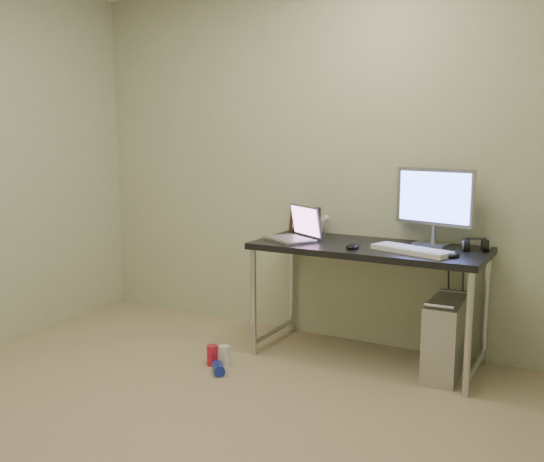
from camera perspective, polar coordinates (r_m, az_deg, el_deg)
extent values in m
plane|color=tan|center=(3.17, -11.67, -17.99)|extent=(3.50, 3.50, 0.00)
cube|color=beige|center=(4.31, 3.10, 6.58)|extent=(3.50, 0.02, 2.50)
cube|color=black|center=(3.85, 9.07, -1.61)|extent=(1.44, 0.63, 0.04)
cylinder|color=silver|center=(3.97, -1.77, -6.72)|extent=(0.04, 0.04, 0.71)
cylinder|color=silver|center=(4.44, 1.85, -5.04)|extent=(0.04, 0.04, 0.71)
cylinder|color=silver|center=(3.51, 17.99, -9.30)|extent=(0.04, 0.04, 0.71)
cylinder|color=silver|center=(4.03, 19.49, -7.01)|extent=(0.04, 0.04, 0.71)
cylinder|color=silver|center=(4.28, 0.14, -9.40)|extent=(0.04, 0.55, 0.04)
cylinder|color=silver|center=(3.86, 18.59, -11.99)|extent=(0.04, 0.55, 0.04)
cube|color=silver|center=(3.81, 15.93, -9.72)|extent=(0.21, 0.45, 0.46)
cylinder|color=#A4A5AB|center=(3.57, 15.43, -6.82)|extent=(0.16, 0.03, 0.02)
cylinder|color=#A4A5AB|center=(3.92, 16.69, -5.47)|extent=(0.16, 0.03, 0.02)
cylinder|color=black|center=(4.05, 16.28, -6.12)|extent=(0.01, 0.16, 0.69)
cylinder|color=black|center=(4.02, 17.47, -6.59)|extent=(0.02, 0.11, 0.71)
cylinder|color=red|center=(3.90, -5.64, -11.57)|extent=(0.08, 0.08, 0.13)
cylinder|color=white|center=(3.89, -4.51, -11.63)|extent=(0.07, 0.07, 0.13)
cylinder|color=#1A2BAD|center=(3.78, -5.07, -12.75)|extent=(0.13, 0.14, 0.07)
cube|color=#A4A5AB|center=(3.95, 1.62, -0.81)|extent=(0.40, 0.37, 0.02)
cube|color=gray|center=(3.95, 1.62, -0.66)|extent=(0.35, 0.32, 0.00)
cube|color=gray|center=(4.00, 3.21, 0.94)|extent=(0.30, 0.21, 0.21)
cube|color=#86517F|center=(3.99, 3.16, 0.93)|extent=(0.27, 0.18, 0.18)
cube|color=#A4A5AB|center=(3.92, 14.85, -1.20)|extent=(0.23, 0.19, 0.01)
cylinder|color=#A4A5AB|center=(3.93, 14.95, -0.25)|extent=(0.03, 0.03, 0.11)
cube|color=#A4A5AB|center=(3.89, 15.06, 3.12)|extent=(0.51, 0.15, 0.35)
cube|color=#536EF7|center=(3.87, 14.98, 3.10)|extent=(0.45, 0.11, 0.31)
cube|color=white|center=(3.65, 13.00, -1.77)|extent=(0.50, 0.30, 0.03)
ellipsoid|color=black|center=(3.57, 16.68, -2.10)|extent=(0.08, 0.11, 0.04)
ellipsoid|color=black|center=(3.71, 7.59, -1.32)|extent=(0.09, 0.13, 0.04)
cylinder|color=black|center=(3.81, 17.81, -1.34)|extent=(0.06, 0.10, 0.09)
cylinder|color=black|center=(3.80, 19.41, -1.47)|extent=(0.06, 0.10, 0.09)
cube|color=black|center=(3.80, 18.64, -0.68)|extent=(0.12, 0.05, 0.01)
cube|color=black|center=(4.32, 3.10, 1.12)|extent=(0.23, 0.07, 0.18)
cylinder|color=silver|center=(4.22, 4.98, 0.36)|extent=(0.01, 0.01, 0.10)
cylinder|color=white|center=(4.21, 4.99, 1.19)|extent=(0.05, 0.05, 0.04)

